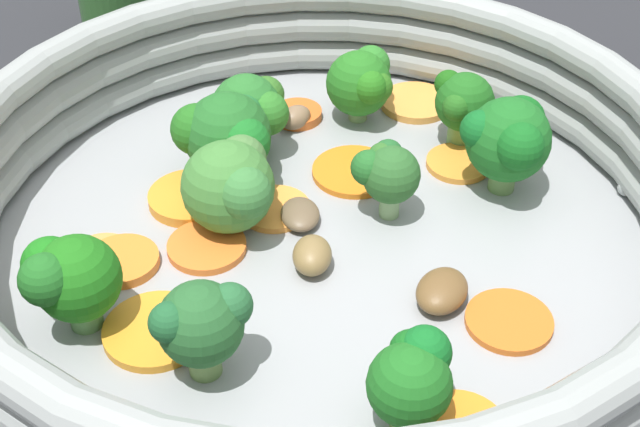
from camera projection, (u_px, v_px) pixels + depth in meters
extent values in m
plane|color=#252629|center=(320.00, 258.00, 0.45)|extent=(4.00, 4.00, 0.00)
cylinder|color=#939699|center=(320.00, 248.00, 0.44)|extent=(0.34, 0.34, 0.01)
torus|color=#929895|center=(320.00, 222.00, 0.43)|extent=(0.36, 0.36, 0.02)
torus|color=#929895|center=(320.00, 189.00, 0.42)|extent=(0.36, 0.36, 0.02)
torus|color=#929895|center=(320.00, 154.00, 0.41)|extent=(0.36, 0.36, 0.02)
sphere|color=#949A9B|center=(626.00, 188.00, 0.46)|extent=(0.01, 0.01, 0.01)
sphere|color=#97969E|center=(505.00, 101.00, 0.53)|extent=(0.01, 0.01, 0.01)
cylinder|color=orange|center=(509.00, 321.00, 0.39)|extent=(0.04, 0.04, 0.00)
cylinder|color=orange|center=(122.00, 261.00, 0.42)|extent=(0.05, 0.05, 0.00)
cylinder|color=#ED9041|center=(102.00, 255.00, 0.42)|extent=(0.03, 0.03, 0.00)
cylinder|color=orange|center=(190.00, 198.00, 0.46)|extent=(0.05, 0.05, 0.01)
cylinder|color=orange|center=(297.00, 114.00, 0.52)|extent=(0.03, 0.03, 0.01)
cylinder|color=orange|center=(464.00, 167.00, 0.48)|extent=(0.05, 0.05, 0.00)
cylinder|color=orange|center=(207.00, 247.00, 0.43)|extent=(0.05, 0.05, 0.00)
cylinder|color=#F5953B|center=(275.00, 209.00, 0.45)|extent=(0.05, 0.05, 0.00)
cylinder|color=orange|center=(156.00, 331.00, 0.39)|extent=(0.05, 0.05, 0.00)
cylinder|color=orange|center=(354.00, 171.00, 0.48)|extent=(0.06, 0.06, 0.00)
cylinder|color=#EC953F|center=(416.00, 102.00, 0.53)|extent=(0.06, 0.06, 0.00)
cylinder|color=#8AA768|center=(358.00, 109.00, 0.52)|extent=(0.01, 0.01, 0.01)
sphere|color=#22691C|center=(359.00, 83.00, 0.51)|extent=(0.04, 0.04, 0.04)
sphere|color=#236A17|center=(370.00, 87.00, 0.49)|extent=(0.02, 0.02, 0.02)
sphere|color=#2A6719|center=(377.00, 87.00, 0.50)|extent=(0.02, 0.02, 0.02)
sphere|color=#2A7225|center=(371.00, 65.00, 0.51)|extent=(0.02, 0.02, 0.02)
cylinder|color=#86B064|center=(230.00, 166.00, 0.47)|extent=(0.01, 0.01, 0.01)
sphere|color=#205F23|center=(228.00, 135.00, 0.46)|extent=(0.05, 0.05, 0.05)
sphere|color=#1F632C|center=(243.00, 116.00, 0.47)|extent=(0.02, 0.02, 0.02)
sphere|color=#17651F|center=(245.00, 143.00, 0.45)|extent=(0.03, 0.03, 0.03)
sphere|color=#20611A|center=(196.00, 129.00, 0.46)|extent=(0.03, 0.03, 0.03)
cylinder|color=#5D8F52|center=(248.00, 136.00, 0.49)|extent=(0.01, 0.01, 0.01)
sphere|color=#266827|center=(247.00, 109.00, 0.48)|extent=(0.04, 0.04, 0.04)
sphere|color=#2A6F23|center=(267.00, 113.00, 0.48)|extent=(0.02, 0.02, 0.02)
sphere|color=#2F6521|center=(266.00, 94.00, 0.49)|extent=(0.02, 0.02, 0.02)
cylinder|color=#82A96E|center=(390.00, 201.00, 0.45)|extent=(0.01, 0.01, 0.02)
sphere|color=#285C27|center=(391.00, 175.00, 0.44)|extent=(0.03, 0.03, 0.03)
sphere|color=#205E23|center=(371.00, 169.00, 0.43)|extent=(0.02, 0.02, 0.02)
sphere|color=#1F5926|center=(386.00, 153.00, 0.44)|extent=(0.02, 0.02, 0.02)
sphere|color=#2D6124|center=(379.00, 155.00, 0.44)|extent=(0.01, 0.01, 0.01)
cylinder|color=#608646|center=(503.00, 174.00, 0.46)|extent=(0.01, 0.01, 0.02)
sphere|color=#1A611F|center=(508.00, 140.00, 0.45)|extent=(0.04, 0.04, 0.04)
sphere|color=#115D20|center=(480.00, 130.00, 0.44)|extent=(0.02, 0.02, 0.02)
sphere|color=#115718|center=(520.00, 120.00, 0.46)|extent=(0.03, 0.03, 0.03)
sphere|color=#135B1B|center=(520.00, 146.00, 0.43)|extent=(0.02, 0.02, 0.02)
cylinder|color=#709B56|center=(230.00, 217.00, 0.44)|extent=(0.01, 0.01, 0.01)
sphere|color=#3D7833|center=(228.00, 187.00, 0.43)|extent=(0.05, 0.05, 0.05)
sphere|color=#377536|center=(245.00, 193.00, 0.41)|extent=(0.03, 0.03, 0.03)
sphere|color=#457338|center=(242.00, 160.00, 0.44)|extent=(0.02, 0.02, 0.02)
cylinder|color=#669146|center=(461.00, 130.00, 0.50)|extent=(0.02, 0.02, 0.02)
sphere|color=#1D5C1A|center=(465.00, 102.00, 0.48)|extent=(0.03, 0.03, 0.03)
sphere|color=#195412|center=(448.00, 84.00, 0.49)|extent=(0.02, 0.02, 0.02)
sphere|color=#215C19|center=(457.00, 107.00, 0.47)|extent=(0.02, 0.02, 0.02)
cylinder|color=#678848|center=(204.00, 356.00, 0.36)|extent=(0.01, 0.01, 0.02)
sphere|color=#235728|center=(201.00, 324.00, 0.35)|extent=(0.04, 0.04, 0.04)
sphere|color=#235B2F|center=(230.00, 305.00, 0.35)|extent=(0.02, 0.02, 0.02)
sphere|color=#1D552B|center=(170.00, 323.00, 0.34)|extent=(0.02, 0.02, 0.02)
cylinder|color=#5D9251|center=(85.00, 310.00, 0.39)|extent=(0.01, 0.01, 0.02)
sphere|color=#1C6716|center=(77.00, 278.00, 0.37)|extent=(0.04, 0.04, 0.04)
sphere|color=#1D5F1E|center=(46.00, 280.00, 0.36)|extent=(0.02, 0.02, 0.02)
sphere|color=#186C16|center=(50.00, 265.00, 0.38)|extent=(0.02, 0.02, 0.02)
cylinder|color=#6E9843|center=(407.00, 413.00, 0.34)|extent=(0.01, 0.01, 0.01)
sphere|color=#1C631D|center=(409.00, 385.00, 0.33)|extent=(0.03, 0.03, 0.03)
sphere|color=#135A19|center=(410.00, 351.00, 0.34)|extent=(0.02, 0.02, 0.02)
sphere|color=#126321|center=(425.00, 352.00, 0.34)|extent=(0.02, 0.02, 0.02)
ellipsoid|color=olive|center=(312.00, 255.00, 0.42)|extent=(0.03, 0.03, 0.01)
ellipsoid|color=brown|center=(296.00, 216.00, 0.44)|extent=(0.03, 0.03, 0.01)
ellipsoid|color=brown|center=(442.00, 291.00, 0.40)|extent=(0.03, 0.04, 0.01)
ellipsoid|color=#85664A|center=(295.00, 117.00, 0.51)|extent=(0.02, 0.02, 0.01)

